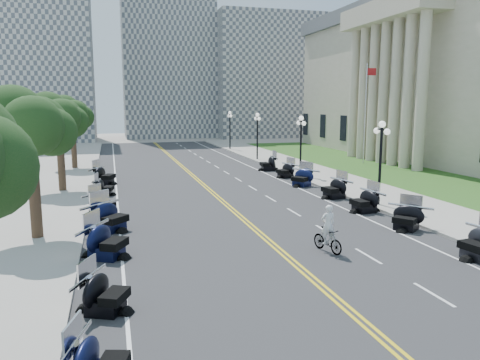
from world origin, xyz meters
TOP-DOWN VIEW (x-y plane):
  - ground at (0.00, 0.00)m, footprint 160.00×160.00m
  - road at (0.00, 10.00)m, footprint 16.00×90.00m
  - centerline_yellow_a at (-0.12, 10.00)m, footprint 0.12×90.00m
  - centerline_yellow_b at (0.12, 10.00)m, footprint 0.12×90.00m
  - edge_line_north at (6.40, 10.00)m, footprint 0.12×90.00m
  - edge_line_south at (-6.40, 10.00)m, footprint 0.12×90.00m
  - lane_dash_4 at (3.20, -8.00)m, footprint 0.12×2.00m
  - lane_dash_5 at (3.20, -4.00)m, footprint 0.12×2.00m
  - lane_dash_6 at (3.20, 0.00)m, footprint 0.12×2.00m
  - lane_dash_7 at (3.20, 4.00)m, footprint 0.12×2.00m
  - lane_dash_8 at (3.20, 8.00)m, footprint 0.12×2.00m
  - lane_dash_9 at (3.20, 12.00)m, footprint 0.12×2.00m
  - lane_dash_10 at (3.20, 16.00)m, footprint 0.12×2.00m
  - lane_dash_11 at (3.20, 20.00)m, footprint 0.12×2.00m
  - lane_dash_12 at (3.20, 24.00)m, footprint 0.12×2.00m
  - lane_dash_13 at (3.20, 28.00)m, footprint 0.12×2.00m
  - lane_dash_14 at (3.20, 32.00)m, footprint 0.12×2.00m
  - lane_dash_15 at (3.20, 36.00)m, footprint 0.12×2.00m
  - lane_dash_16 at (3.20, 40.00)m, footprint 0.12×2.00m
  - lane_dash_17 at (3.20, 44.00)m, footprint 0.12×2.00m
  - lane_dash_18 at (3.20, 48.00)m, footprint 0.12×2.00m
  - lane_dash_19 at (3.20, 52.00)m, footprint 0.12×2.00m
  - sidewalk_north at (10.50, 10.00)m, footprint 5.00×90.00m
  - sidewalk_south at (-10.50, 10.00)m, footprint 5.00×90.00m
  - lawn at (17.50, 18.00)m, footprint 9.00×60.00m
  - distant_block_a at (-18.00, 62.00)m, footprint 18.00×14.00m
  - distant_block_b at (4.00, 68.00)m, footprint 16.00×12.00m
  - distant_block_c at (22.00, 65.00)m, footprint 20.00×14.00m
  - street_lamp_2 at (8.60, 4.00)m, footprint 0.50×1.20m
  - street_lamp_3 at (8.60, 16.00)m, footprint 0.50×1.20m
  - street_lamp_4 at (8.60, 28.00)m, footprint 0.50×1.20m
  - street_lamp_5 at (8.60, 40.00)m, footprint 0.50×1.20m
  - flagpole at (18.00, 22.00)m, footprint 1.10×0.20m
  - tree_2 at (-10.00, 2.00)m, footprint 4.80×4.80m
  - tree_3 at (-10.00, 14.00)m, footprint 4.80×4.80m
  - tree_4 at (-10.00, 26.00)m, footprint 4.80×4.80m
  - motorcycle_n_4 at (7.22, -5.51)m, footprint 2.31×2.31m
  - motorcycle_n_5 at (7.08, -0.94)m, footprint 2.70×2.70m
  - motorcycle_n_6 at (7.06, 2.99)m, footprint 2.23×2.23m
  - motorcycle_n_7 at (7.22, 7.03)m, footprint 2.39×2.39m
  - motorcycle_n_8 at (6.96, 11.77)m, footprint 2.87×2.87m
  - motorcycle_n_9 at (7.25, 15.92)m, footprint 2.40×2.40m
  - motorcycle_n_10 at (7.20, 20.25)m, footprint 2.24×2.24m
  - motorcycle_s_4 at (-6.98, -6.52)m, footprint 2.49×2.49m
  - motorcycle_s_5 at (-6.96, -1.42)m, footprint 2.94×2.94m
  - motorcycle_s_6 at (-6.83, 2.72)m, footprint 3.13×3.13m
  - motorcycle_s_7 at (-7.24, 6.78)m, footprint 2.60×2.60m
  - motorcycle_s_8 at (-7.19, 11.96)m, footprint 2.12×2.12m
  - motorcycle_s_9 at (-7.25, 16.45)m, footprint 2.88×2.88m
  - bicycle at (1.84, -3.07)m, footprint 0.93×1.76m
  - cyclist_rider at (1.84, -3.07)m, footprint 0.60×0.40m

SIDE VIEW (x-z plane):
  - ground at x=0.00m, z-range 0.00..0.00m
  - road at x=0.00m, z-range 0.00..0.01m
  - centerline_yellow_a at x=-0.12m, z-range 0.01..0.01m
  - centerline_yellow_b at x=0.12m, z-range 0.01..0.01m
  - edge_line_north at x=6.40m, z-range 0.01..0.01m
  - edge_line_south at x=-6.40m, z-range 0.01..0.01m
  - lane_dash_4 at x=3.20m, z-range 0.01..0.01m
  - lane_dash_5 at x=3.20m, z-range 0.01..0.01m
  - lane_dash_6 at x=3.20m, z-range 0.01..0.01m
  - lane_dash_7 at x=3.20m, z-range 0.01..0.01m
  - lane_dash_8 at x=3.20m, z-range 0.01..0.01m
  - lane_dash_9 at x=3.20m, z-range 0.01..0.01m
  - lane_dash_10 at x=3.20m, z-range 0.01..0.01m
  - lane_dash_11 at x=3.20m, z-range 0.01..0.01m
  - lane_dash_12 at x=3.20m, z-range 0.01..0.01m
  - lane_dash_13 at x=3.20m, z-range 0.01..0.01m
  - lane_dash_14 at x=3.20m, z-range 0.01..0.01m
  - lane_dash_15 at x=3.20m, z-range 0.01..0.01m
  - lane_dash_16 at x=3.20m, z-range 0.01..0.01m
  - lane_dash_17 at x=3.20m, z-range 0.01..0.01m
  - lane_dash_18 at x=3.20m, z-range 0.01..0.01m
  - lane_dash_19 at x=3.20m, z-range 0.01..0.01m
  - lawn at x=17.50m, z-range 0.00..0.10m
  - sidewalk_north at x=10.50m, z-range 0.00..0.15m
  - sidewalk_south at x=-10.50m, z-range 0.00..0.15m
  - bicycle at x=1.84m, z-range 0.00..1.02m
  - motorcycle_s_8 at x=-7.19m, z-range 0.00..1.24m
  - motorcycle_s_7 at x=-7.24m, z-range 0.00..1.29m
  - motorcycle_s_4 at x=-6.98m, z-range 0.00..1.31m
  - motorcycle_n_9 at x=7.25m, z-range 0.00..1.35m
  - motorcycle_n_5 at x=7.08m, z-range 0.00..1.35m
  - motorcycle_n_4 at x=7.22m, z-range 0.00..1.42m
  - motorcycle_n_6 at x=7.06m, z-range 0.00..1.42m
  - motorcycle_n_8 at x=6.96m, z-range 0.00..1.45m
  - motorcycle_n_7 at x=7.22m, z-range 0.00..1.45m
  - motorcycle_n_10 at x=7.20m, z-range 0.00..1.48m
  - motorcycle_s_5 at x=-6.96m, z-range 0.00..1.52m
  - motorcycle_s_9 at x=-7.25m, z-range 0.00..1.53m
  - motorcycle_s_6 at x=-6.83m, z-range 0.00..1.55m
  - cyclist_rider at x=1.84m, z-range 1.02..2.67m
  - street_lamp_2 at x=8.60m, z-range 0.15..5.05m
  - street_lamp_3 at x=8.60m, z-range 0.15..5.05m
  - street_lamp_4 at x=8.60m, z-range 0.15..5.05m
  - street_lamp_5 at x=8.60m, z-range 0.15..5.05m
  - tree_2 at x=-10.00m, z-range 0.15..9.35m
  - tree_3 at x=-10.00m, z-range 0.15..9.35m
  - tree_4 at x=-10.00m, z-range 0.15..9.35m
  - flagpole at x=18.00m, z-range 0.00..10.00m
  - distant_block_c at x=22.00m, z-range 0.00..22.00m
  - distant_block_a at x=-18.00m, z-range 0.00..26.00m
  - distant_block_b at x=4.00m, z-range 0.00..30.00m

